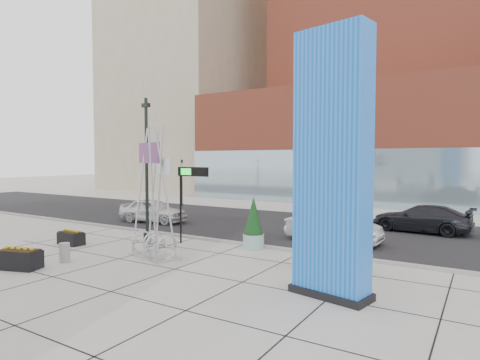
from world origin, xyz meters
The scene contains 20 objects.
ground centered at (0.00, 0.00, 0.00)m, with size 160.00×160.00×0.00m, color #9E9991.
street_asphalt centered at (0.00, 10.00, 0.01)m, with size 80.00×12.00×0.02m, color black.
curb_edge centered at (0.00, 4.00, 0.06)m, with size 80.00×0.30×0.12m, color gray.
tower_podium centered at (1.00, 27.00, 5.50)m, with size 34.00×10.00×11.00m, color #AD4932.
tower_glass_front centered at (1.00, 22.20, 2.50)m, with size 34.00×0.60×5.00m, color #8CA5B2.
building_beige_left centered at (-26.00, 34.00, 17.00)m, with size 18.00×20.00×34.00m, color gray.
blue_pylon centered at (6.98, -0.78, 3.85)m, with size 2.56×1.53×7.98m.
lamp_post centered at (-3.49, 2.14, 2.93)m, with size 0.46×0.39×7.15m.
public_art_sculpture centered at (-1.00, 0.04, 1.45)m, with size 2.66×1.82×5.51m.
concrete_bollard centered at (-3.45, -2.52, 0.39)m, with size 0.40×0.40×0.78m, color gray.
overhead_street_sign centered at (-1.24, 2.80, 3.23)m, with size 1.77×0.22×3.76m.
round_planter_east centered at (7.00, 2.30, 1.15)m, with size 0.97×0.97×2.44m.
round_planter_mid centered at (5.20, 1.80, 1.31)m, with size 1.11×1.11×2.78m.
round_planter_west centered at (1.80, 3.60, 1.15)m, with size 0.97×0.97×2.43m.
box_planter_north centered at (-6.17, -0.29, 0.35)m, with size 1.40×0.75×0.75m.
box_planter_south centered at (-4.04, -4.03, 0.40)m, with size 1.74×1.24×0.87m.
car_white_west centered at (-7.63, 6.84, 0.77)m, with size 1.83×4.54×1.55m, color silver.
car_silver_mid centered at (4.52, 6.79, 0.77)m, with size 1.62×4.66×1.53m, color #A2A5AA.
car_dark_east centered at (7.83, 12.16, 0.77)m, with size 2.16×5.30×1.54m, color black.
traffic_signal centered at (-12.00, 15.00, 2.30)m, with size 0.15×0.18×4.10m.
Camera 1 is at (10.90, -12.37, 4.15)m, focal length 30.00 mm.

